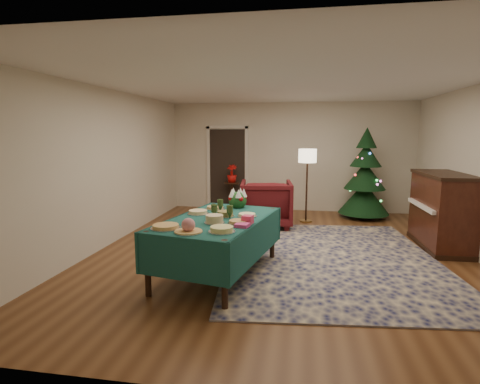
% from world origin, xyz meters
% --- Properties ---
extents(room_shell, '(7.00, 7.00, 7.00)m').
position_xyz_m(room_shell, '(0.00, 0.00, 1.35)').
color(room_shell, '#593319').
rests_on(room_shell, ground).
extents(doorway, '(1.08, 0.04, 2.16)m').
position_xyz_m(doorway, '(-1.60, 3.48, 1.10)').
color(doorway, black).
rests_on(doorway, ground).
extents(rug, '(3.60, 4.49, 0.02)m').
position_xyz_m(rug, '(0.79, -0.22, 0.01)').
color(rug, '#121744').
rests_on(rug, ground).
extents(buffet_table, '(1.59, 2.25, 0.80)m').
position_xyz_m(buffet_table, '(-0.79, -1.16, 0.64)').
color(buffet_table, black).
rests_on(buffet_table, ground).
extents(platter_0, '(0.37, 0.37, 0.05)m').
position_xyz_m(platter_0, '(-1.29, -1.81, 0.82)').
color(platter_0, silver).
rests_on(platter_0, buffet_table).
extents(platter_1, '(0.33, 0.33, 0.17)m').
position_xyz_m(platter_1, '(-0.96, -1.94, 0.87)').
color(platter_1, silver).
rests_on(platter_1, buffet_table).
extents(platter_2, '(0.32, 0.32, 0.07)m').
position_xyz_m(platter_2, '(-0.58, -1.85, 0.83)').
color(platter_2, silver).
rests_on(platter_2, buffet_table).
extents(platter_3, '(0.26, 0.26, 0.11)m').
position_xyz_m(platter_3, '(-0.77, -1.44, 0.85)').
color(platter_3, silver).
rests_on(platter_3, buffet_table).
extents(platter_4, '(0.28, 0.28, 0.04)m').
position_xyz_m(platter_4, '(-0.46, -1.41, 0.82)').
color(platter_4, silver).
rests_on(platter_4, buffet_table).
extents(platter_5, '(0.31, 0.31, 0.06)m').
position_xyz_m(platter_5, '(-1.13, -0.94, 0.83)').
color(platter_5, silver).
rests_on(platter_5, buffet_table).
extents(platter_6, '(0.25, 0.25, 0.08)m').
position_xyz_m(platter_6, '(-0.71, -1.04, 0.84)').
color(platter_6, silver).
rests_on(platter_6, buffet_table).
extents(platter_7, '(0.27, 0.27, 0.04)m').
position_xyz_m(platter_7, '(-0.42, -0.99, 0.82)').
color(platter_7, silver).
rests_on(platter_7, buffet_table).
extents(platter_8, '(0.29, 0.29, 0.04)m').
position_xyz_m(platter_8, '(-0.97, -0.55, 0.82)').
color(platter_8, silver).
rests_on(platter_8, buffet_table).
extents(goblet_0, '(0.09, 0.09, 0.19)m').
position_xyz_m(goblet_0, '(-0.84, -0.76, 0.90)').
color(goblet_0, '#2D471E').
rests_on(goblet_0, buffet_table).
extents(goblet_1, '(0.09, 0.09, 0.19)m').
position_xyz_m(goblet_1, '(-0.62, -1.18, 0.90)').
color(goblet_1, '#2D471E').
rests_on(goblet_1, buffet_table).
extents(goblet_2, '(0.09, 0.09, 0.19)m').
position_xyz_m(goblet_2, '(-0.84, -1.17, 0.90)').
color(goblet_2, '#2D471E').
rests_on(goblet_2, buffet_table).
extents(napkin_stack, '(0.19, 0.19, 0.04)m').
position_xyz_m(napkin_stack, '(-0.39, -1.57, 0.82)').
color(napkin_stack, '#D93C87').
rests_on(napkin_stack, buffet_table).
extents(gift_box, '(0.15, 0.15, 0.11)m').
position_xyz_m(gift_box, '(-0.35, -1.39, 0.85)').
color(gift_box, '#E7406A').
rests_on(gift_box, buffet_table).
extents(centerpiece, '(0.29, 0.29, 0.33)m').
position_xyz_m(centerpiece, '(-0.66, -0.37, 0.94)').
color(centerpiece, '#1E4C1E').
rests_on(centerpiece, buffet_table).
extents(armchair, '(1.14, 1.09, 1.07)m').
position_xyz_m(armchair, '(-0.41, 1.69, 0.54)').
color(armchair, '#4E1014').
rests_on(armchair, ground).
extents(floor_lamp, '(0.39, 0.39, 1.61)m').
position_xyz_m(floor_lamp, '(0.42, 2.25, 1.36)').
color(floor_lamp, '#A57F3F').
rests_on(floor_lamp, ground).
extents(side_table, '(0.40, 0.40, 0.72)m').
position_xyz_m(side_table, '(-1.43, 3.20, 0.35)').
color(side_table, black).
rests_on(side_table, ground).
extents(potted_plant, '(0.25, 0.45, 0.25)m').
position_xyz_m(potted_plant, '(-1.43, 3.20, 0.84)').
color(potted_plant, '#B9100D').
rests_on(potted_plant, side_table).
extents(christmas_tree, '(1.30, 1.30, 2.08)m').
position_xyz_m(christmas_tree, '(1.74, 2.90, 0.93)').
color(christmas_tree, black).
rests_on(christmas_tree, ground).
extents(piano, '(0.74, 1.50, 1.28)m').
position_xyz_m(piano, '(2.67, 0.70, 0.63)').
color(piano, black).
rests_on(piano, ground).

